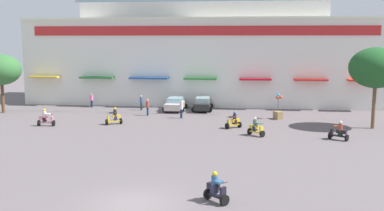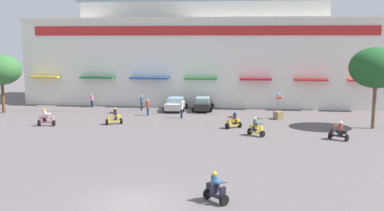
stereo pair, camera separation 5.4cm
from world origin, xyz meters
name	(u,v)px [view 2 (the right image)]	position (x,y,z in m)	size (l,w,h in m)	color
ground_plane	(176,142)	(0.00, 13.00, 0.00)	(128.00, 128.00, 0.00)	#60575A
colonial_building	(205,27)	(0.00, 35.84, 9.18)	(41.60, 15.97, 20.82)	white
plaza_tree_0	(1,70)	(-20.22, 24.13, 4.51)	(4.15, 4.18, 6.12)	brown
plaza_tree_1	(376,68)	(16.21, 20.19, 5.27)	(4.54, 4.59, 7.04)	brown
parked_car_0	(175,104)	(-2.42, 27.65, 0.73)	(2.36, 4.25, 1.43)	beige
parked_car_1	(203,104)	(0.52, 28.13, 0.73)	(2.31, 4.39, 1.43)	black
scooter_rider_1	(339,132)	(12.38, 15.15, 0.62)	(1.52, 1.26, 1.51)	black
scooter_rider_2	(216,189)	(3.88, 0.67, 0.64)	(1.31, 1.27, 1.51)	black
scooter_rider_4	(256,128)	(6.04, 15.90, 0.63)	(1.44, 1.37, 1.51)	black
scooter_rider_5	(114,117)	(-6.71, 19.20, 0.65)	(1.52, 1.22, 1.57)	black
scooter_rider_6	(234,121)	(4.18, 18.75, 0.61)	(1.47, 1.30, 1.48)	black
scooter_rider_7	(46,119)	(-12.55, 17.72, 0.65)	(1.52, 0.67, 1.56)	black
pedestrian_0	(92,100)	(-12.24, 28.88, 0.87)	(0.55, 0.55, 1.56)	#18233F
pedestrian_1	(141,102)	(-6.13, 27.44, 0.95)	(0.34, 0.34, 1.64)	#162A2F
pedestrian_2	(148,106)	(-4.70, 24.20, 0.96)	(0.37, 0.37, 1.68)	navy
pedestrian_3	(181,109)	(-1.08, 23.07, 0.96)	(0.36, 0.36, 1.68)	#172142
balloon_vendor_cart	(278,111)	(8.31, 23.79, 0.82)	(0.94, 1.07, 2.52)	#97794B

